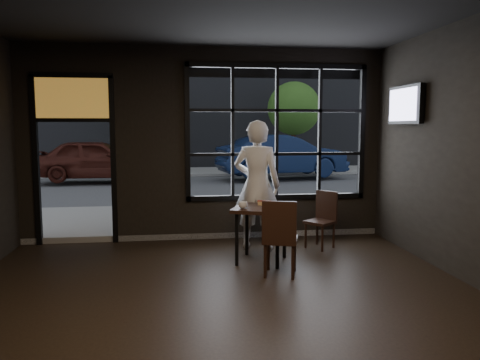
{
  "coord_description": "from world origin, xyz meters",
  "views": [
    {
      "loc": [
        -0.47,
        -4.27,
        1.9
      ],
      "look_at": [
        0.4,
        2.2,
        1.15
      ],
      "focal_mm": 35.0,
      "sensor_mm": 36.0,
      "label": 1
    }
  ],
  "objects": [
    {
      "name": "navy_car",
      "position": [
        3.26,
        12.15,
        0.86
      ],
      "size": [
        4.8,
        2.34,
        1.51
      ],
      "primitive_type": "imported",
      "rotation": [
        0.0,
        0.0,
        1.74
      ],
      "color": "#0F1D3F",
      "rests_on": "street_asphalt"
    },
    {
      "name": "maroon_car",
      "position": [
        -3.17,
        11.89,
        0.79
      ],
      "size": [
        4.09,
        1.67,
        1.39
      ],
      "primitive_type": "imported",
      "rotation": [
        0.0,
        0.0,
        1.56
      ],
      "color": "#451911",
      "rests_on": "street_asphalt"
    },
    {
      "name": "floor",
      "position": [
        0.0,
        0.0,
        -0.01
      ],
      "size": [
        6.0,
        7.0,
        0.02
      ],
      "primitive_type": "cube",
      "color": "black",
      "rests_on": "ground"
    },
    {
      "name": "tree_left",
      "position": [
        -1.81,
        14.64,
        2.67
      ],
      "size": [
        2.22,
        2.22,
        3.8
      ],
      "color": "#332114",
      "rests_on": "street_asphalt"
    },
    {
      "name": "street_asphalt",
      "position": [
        0.0,
        24.0,
        -0.02
      ],
      "size": [
        60.0,
        41.0,
        0.04
      ],
      "primitive_type": "cube",
      "color": "#545456",
      "rests_on": "ground"
    },
    {
      "name": "man",
      "position": [
        0.74,
        2.8,
        1.0
      ],
      "size": [
        0.85,
        0.71,
        2.0
      ],
      "primitive_type": "imported",
      "rotation": [
        0.0,
        0.0,
        2.77
      ],
      "color": "silver",
      "rests_on": "floor"
    },
    {
      "name": "building_across",
      "position": [
        0.0,
        23.0,
        7.5
      ],
      "size": [
        28.0,
        12.0,
        15.0
      ],
      "primitive_type": "cube",
      "color": "#5B5956",
      "rests_on": "ground"
    },
    {
      "name": "hotdog",
      "position": [
        0.75,
        2.21,
        0.81
      ],
      "size": [
        0.22,
        0.15,
        0.06
      ],
      "primitive_type": null,
      "rotation": [
        0.0,
        0.0,
        -0.4
      ],
      "color": "tan",
      "rests_on": "cafe_table"
    },
    {
      "name": "chair_near",
      "position": [
        0.82,
        1.46,
        0.49
      ],
      "size": [
        0.54,
        0.54,
        0.99
      ],
      "primitive_type": "cube",
      "rotation": [
        0.0,
        0.0,
        2.84
      ],
      "color": "black",
      "rests_on": "floor"
    },
    {
      "name": "cup",
      "position": [
        0.41,
        1.98,
        0.83
      ],
      "size": [
        0.15,
        0.15,
        0.1
      ],
      "primitive_type": "imported",
      "rotation": [
        0.0,
        0.0,
        -0.27
      ],
      "color": "silver",
      "rests_on": "cafe_table"
    },
    {
      "name": "tv",
      "position": [
        2.93,
        2.41,
        2.22
      ],
      "size": [
        0.11,
        0.97,
        0.57
      ],
      "primitive_type": "cube",
      "color": "black",
      "rests_on": "wall_right"
    },
    {
      "name": "stained_transom",
      "position": [
        -2.1,
        3.5,
        2.35
      ],
      "size": [
        1.2,
        0.06,
        0.7
      ],
      "primitive_type": "cube",
      "color": "orange",
      "rests_on": "ground"
    },
    {
      "name": "tree_right",
      "position": [
        4.34,
        14.79,
        2.63
      ],
      "size": [
        2.19,
        2.19,
        3.74
      ],
      "color": "#332114",
      "rests_on": "street_asphalt"
    },
    {
      "name": "chair_window",
      "position": [
        1.73,
        2.68,
        0.44
      ],
      "size": [
        0.54,
        0.54,
        0.89
      ],
      "primitive_type": "cube",
      "rotation": [
        0.0,
        0.0,
        -0.9
      ],
      "color": "black",
      "rests_on": "floor"
    },
    {
      "name": "window_frame",
      "position": [
        1.2,
        3.5,
        1.8
      ],
      "size": [
        3.06,
        0.12,
        2.28
      ],
      "primitive_type": "cube",
      "color": "black",
      "rests_on": "ground"
    },
    {
      "name": "cafe_table",
      "position": [
        0.69,
        2.07,
        0.39
      ],
      "size": [
        0.95,
        0.95,
        0.79
      ],
      "primitive_type": "cube",
      "rotation": [
        0.0,
        0.0,
        -0.4
      ],
      "color": "black",
      "rests_on": "floor"
    }
  ]
}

